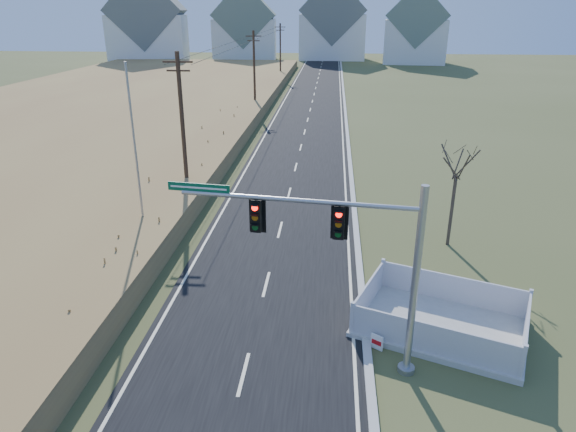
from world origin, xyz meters
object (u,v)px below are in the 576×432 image
object	(u,v)px
fence_enclosure	(441,323)
open_sign	(377,342)
traffic_signal_mast	(357,257)
bare_tree	(458,160)
flagpole	(138,174)

from	to	relation	value
fence_enclosure	open_sign	xyz separation A→B (m)	(-2.50, -1.44, 0.03)
traffic_signal_mast	bare_tree	bearing A→B (deg)	69.66
traffic_signal_mast	fence_enclosure	distance (m)	5.63
traffic_signal_mast	open_sign	size ratio (longest dim) A/B	14.05
open_sign	bare_tree	size ratio (longest dim) A/B	0.11
traffic_signal_mast	bare_tree	world-z (taller)	traffic_signal_mast
fence_enclosure	flagpole	size ratio (longest dim) A/B	0.79
open_sign	bare_tree	distance (m)	10.99
fence_enclosure	flagpole	xyz separation A→B (m)	(-14.00, 7.11, 3.33)
flagpole	bare_tree	distance (m)	15.84
traffic_signal_mast	open_sign	world-z (taller)	traffic_signal_mast
flagpole	open_sign	bearing A→B (deg)	-36.63
traffic_signal_mast	open_sign	distance (m)	4.00
fence_enclosure	open_sign	bearing A→B (deg)	-128.87
fence_enclosure	bare_tree	bearing A→B (deg)	98.18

